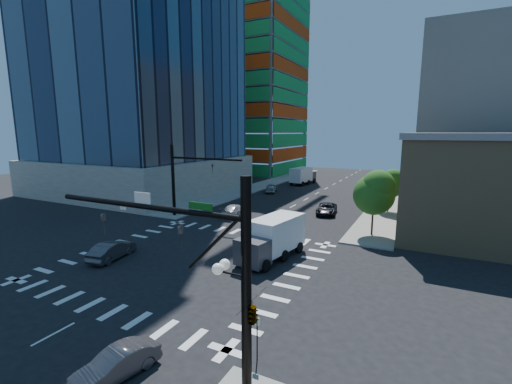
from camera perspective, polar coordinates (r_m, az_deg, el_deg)
The scene contains 19 objects.
ground at distance 29.93m, azimuth -10.66°, elevation -11.11°, with size 160.00×160.00×0.00m, color black.
road_markings at distance 29.93m, azimuth -10.66°, elevation -11.10°, with size 20.00×20.00×0.01m, color silver.
sidewalk_ne at distance 63.10m, azimuth 22.13°, elevation -0.46°, with size 5.00×60.00×0.15m, color gray.
sidewalk_nw at distance 69.60m, azimuth 1.21°, elevation 1.18°, with size 5.00×60.00×0.15m, color gray.
construction_building at distance 96.11m, azimuth -1.22°, elevation 18.28°, with size 25.16×34.50×70.60m.
commercial_building at distance 45.03m, azimuth 36.54°, elevation 1.15°, with size 20.50×22.50×10.60m.
bg_building_ne at distance 77.72m, azimuth 34.71°, elevation 10.67°, with size 24.00×30.00×28.00m, color slate.
signal_mast_se at distance 13.67m, azimuth -5.05°, elevation -14.54°, with size 10.51×2.48×9.00m.
signal_mast_nw at distance 43.50m, azimuth -12.18°, elevation 2.89°, with size 10.20×0.40×9.00m.
tree_south at distance 36.72m, azimuth 19.26°, elevation 0.01°, with size 4.16×4.16×6.82m.
tree_north at distance 48.59m, azimuth 21.49°, elevation 1.34°, with size 3.54×3.52×5.78m.
no_parking_sign at distance 17.28m, azimuth 0.19°, elevation -22.55°, with size 0.30×0.06×2.20m.
car_nb_right at distance 17.85m, azimuth -22.22°, elevation -25.04°, with size 1.34×3.84×1.27m, color #4C4B50.
car_nb_far at distance 46.01m, azimuth 11.70°, elevation -2.76°, with size 2.38×5.17×1.44m, color black.
car_sb_near at distance 44.27m, azimuth -3.53°, elevation -3.03°, with size 2.08×5.13×1.49m, color silver.
car_sb_mid at distance 61.36m, azimuth 2.54°, elevation 0.65°, with size 1.82×4.53×1.54m, color #9FA3A6.
car_sb_cross at distance 31.98m, azimuth -22.87°, elevation -8.92°, with size 1.60×4.60×1.52m, color #424246.
box_truck_near at distance 29.25m, azimuth 2.38°, elevation -8.27°, with size 3.84×6.96×3.46m.
box_truck_far at distance 71.84m, azimuth 7.92°, elevation 2.54°, with size 3.76×6.97×3.48m.
Camera 1 is at (17.23, -22.03, 10.66)m, focal length 24.00 mm.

